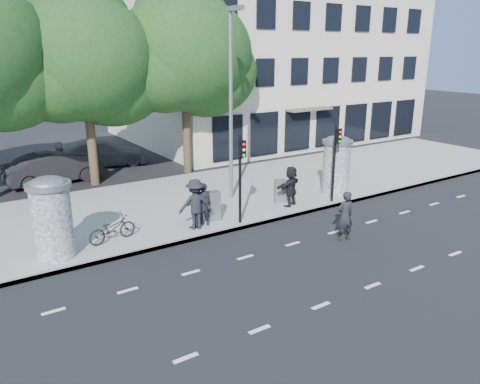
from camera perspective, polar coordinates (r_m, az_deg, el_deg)
ground at (r=15.57m, az=9.75°, el=-7.97°), size 120.00×120.00×0.00m
sidewalk at (r=21.23m, az=-4.05°, el=-0.67°), size 40.00×8.00×0.15m
curb at (r=18.07m, az=2.12°, el=-3.86°), size 40.00×0.10×0.16m
lane_dash_near at (r=14.23m, az=15.86°, el=-10.92°), size 32.00×0.12×0.01m
lane_dash_far at (r=16.52m, az=6.45°, el=-6.30°), size 32.00×0.12×0.01m
ad_column_left at (r=15.73m, az=-21.96°, el=-2.71°), size 1.36×1.36×2.65m
ad_column_right at (r=21.72m, az=11.67°, el=3.43°), size 1.36×1.36×2.65m
traffic_pole_near at (r=17.28m, az=0.10°, el=2.68°), size 0.22×0.31×3.40m
traffic_pole_far at (r=20.25m, az=11.56°, el=4.47°), size 0.22×0.31×3.40m
street_lamp at (r=19.96m, az=-1.05°, el=12.09°), size 0.25×0.93×8.00m
tree_near_left at (r=23.75m, az=-18.51°, el=15.11°), size 6.80×6.80×8.97m
tree_center at (r=25.17m, az=-6.85°, el=16.46°), size 7.00×7.00×9.30m
building at (r=37.24m, az=2.70°, el=16.23°), size 20.30×15.85×12.00m
ped_b at (r=17.44m, az=-4.55°, el=-1.51°), size 0.69×0.54×1.67m
ped_c at (r=17.34m, az=-5.67°, el=-1.36°), size 1.10×1.00×1.84m
ped_d at (r=17.14m, az=-5.47°, el=-1.49°), size 1.35×0.97×1.89m
ped_f at (r=19.73m, az=6.20°, el=0.71°), size 1.68×1.10×1.71m
man_road at (r=16.85m, az=12.67°, el=-2.87°), size 0.72×0.53×1.80m
bicycle at (r=16.69m, az=-15.33°, el=-4.35°), size 0.89×1.81×0.91m
cabinet_left at (r=18.06m, az=-3.35°, el=-1.71°), size 0.62×0.50×1.15m
cabinet_right at (r=20.21m, az=4.94°, el=0.12°), size 0.59×0.52×1.02m
car_mid at (r=25.34m, az=-21.67°, el=2.75°), size 2.03×4.88×1.57m
car_right at (r=28.34m, az=-16.40°, el=4.57°), size 3.05×5.35×1.46m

